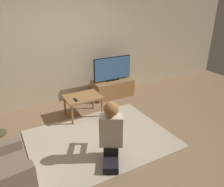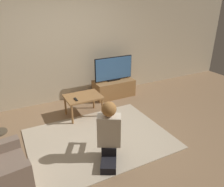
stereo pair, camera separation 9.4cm
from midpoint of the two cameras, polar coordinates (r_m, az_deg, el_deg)
ground_plane at (r=3.93m, az=-2.59°, el=-11.75°), size 10.00×10.00×0.00m
wall_back at (r=5.13m, az=-12.21°, el=12.09°), size 10.00×0.06×2.60m
rug at (r=3.93m, az=-2.59°, el=-11.65°), size 2.39×1.82×0.02m
tv_stand at (r=5.48m, az=0.92°, el=1.40°), size 0.99×0.50×0.42m
tv at (r=5.32m, az=0.94°, el=6.48°), size 0.99×0.08×0.59m
coffee_table at (r=4.49m, az=-6.95°, el=-1.28°), size 0.72×0.53×0.45m
person_kneeling at (r=3.21m, az=0.08°, el=-9.76°), size 0.60×0.80×0.95m
remote at (r=4.32m, az=-8.82°, el=-1.52°), size 0.04×0.15×0.02m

